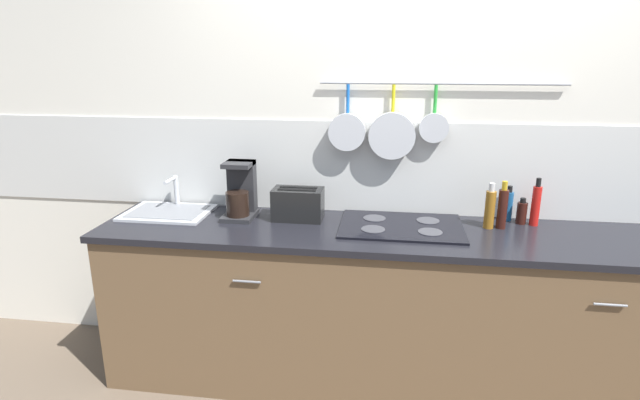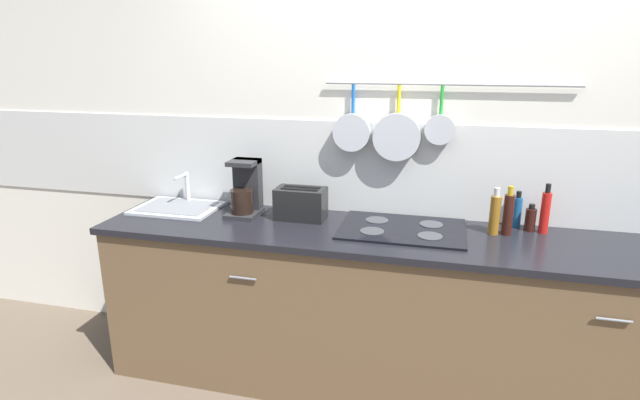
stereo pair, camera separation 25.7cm
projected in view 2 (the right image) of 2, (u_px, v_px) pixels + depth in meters
name	position (u px, v px, depth m)	size (l,w,h in m)	color
ground_plane	(410.00, 388.00, 2.75)	(12.00, 12.00, 0.00)	brown
wall_back	(426.00, 149.00, 2.72)	(7.20, 0.14, 2.60)	silver
cabinet_base	(414.00, 319.00, 2.63)	(3.32, 0.60, 0.86)	brown
countertop	(419.00, 239.00, 2.51)	(3.36, 0.62, 0.03)	black
sink_basin	(178.00, 206.00, 2.93)	(0.47, 0.36, 0.19)	#B7BABF
coffee_maker	(245.00, 192.00, 2.81)	(0.17, 0.22, 0.31)	#262628
toaster	(301.00, 203.00, 2.74)	(0.29, 0.16, 0.18)	black
cooktop	(402.00, 229.00, 2.58)	(0.64, 0.45, 0.01)	black
bottle_olive_oil	(495.00, 214.00, 2.50)	(0.05, 0.05, 0.24)	#8C5919
bottle_vinegar	(508.00, 214.00, 2.49)	(0.05, 0.05, 0.25)	#33140F
bottle_dish_soap	(517.00, 211.00, 2.61)	(0.05, 0.05, 0.19)	navy
bottle_hot_sauce	(530.00, 219.00, 2.56)	(0.05, 0.05, 0.14)	#33140F
bottle_sesame_oil	(545.00, 211.00, 2.51)	(0.05, 0.05, 0.26)	red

